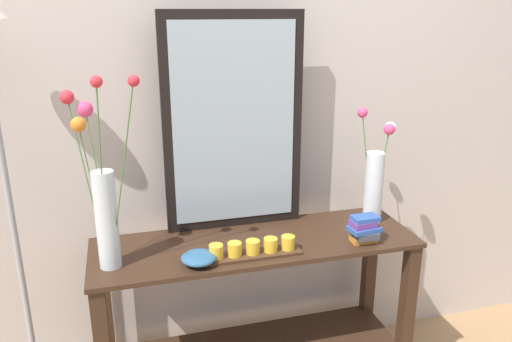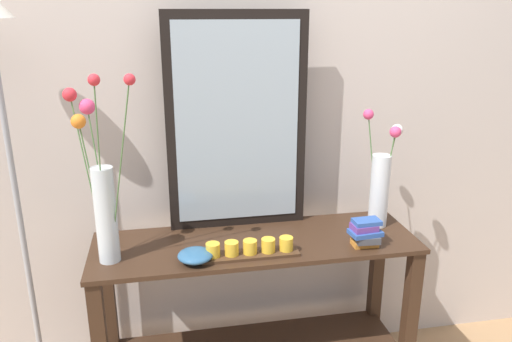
{
  "view_description": "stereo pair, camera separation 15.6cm",
  "coord_description": "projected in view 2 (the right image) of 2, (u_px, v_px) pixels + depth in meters",
  "views": [
    {
      "loc": [
        -0.52,
        -1.86,
        1.72
      ],
      "look_at": [
        0.0,
        0.0,
        1.09
      ],
      "focal_mm": 35.15,
      "sensor_mm": 36.0,
      "label": 1
    },
    {
      "loc": [
        -0.36,
        -1.9,
        1.72
      ],
      "look_at": [
        0.0,
        0.0,
        1.09
      ],
      "focal_mm": 35.15,
      "sensor_mm": 36.0,
      "label": 2
    }
  ],
  "objects": [
    {
      "name": "wall_back",
      "position": [
        242.0,
        95.0,
        2.27
      ],
      "size": [
        6.4,
        0.08,
        2.7
      ],
      "primitive_type": "cube",
      "color": "beige",
      "rests_on": "ground"
    },
    {
      "name": "console_table",
      "position": [
        256.0,
        302.0,
        2.22
      ],
      "size": [
        1.37,
        0.43,
        0.78
      ],
      "color": "#382316",
      "rests_on": "ground"
    },
    {
      "name": "mirror_leaning",
      "position": [
        237.0,
        124.0,
        2.15
      ],
      "size": [
        0.61,
        0.03,
        0.94
      ],
      "color": "black",
      "rests_on": "console_table"
    },
    {
      "name": "tall_vase_left",
      "position": [
        102.0,
        194.0,
        1.89
      ],
      "size": [
        0.28,
        0.25,
        0.74
      ],
      "color": "silver",
      "rests_on": "console_table"
    },
    {
      "name": "vase_right",
      "position": [
        381.0,
        183.0,
        2.23
      ],
      "size": [
        0.16,
        0.12,
        0.53
      ],
      "color": "silver",
      "rests_on": "console_table"
    },
    {
      "name": "candle_tray",
      "position": [
        250.0,
        249.0,
        1.99
      ],
      "size": [
        0.39,
        0.09,
        0.07
      ],
      "color": "#472D1C",
      "rests_on": "console_table"
    },
    {
      "name": "decorative_bowl",
      "position": [
        195.0,
        256.0,
        1.94
      ],
      "size": [
        0.14,
        0.14,
        0.05
      ],
      "color": "#2D5B84",
      "rests_on": "console_table"
    },
    {
      "name": "book_stack",
      "position": [
        365.0,
        233.0,
        2.07
      ],
      "size": [
        0.14,
        0.1,
        0.11
      ],
      "color": "orange",
      "rests_on": "console_table"
    },
    {
      "name": "floor_lamp",
      "position": [
        9.0,
        149.0,
        1.92
      ],
      "size": [
        0.24,
        0.24,
        1.79
      ],
      "color": "#9E9EA3",
      "rests_on": "ground"
    }
  ]
}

